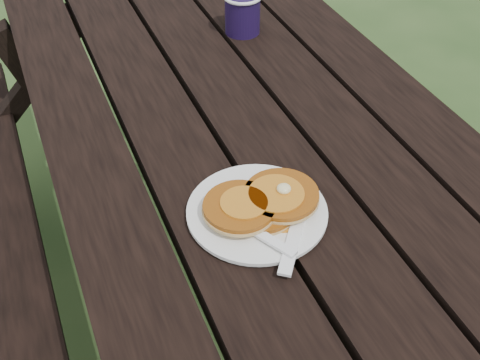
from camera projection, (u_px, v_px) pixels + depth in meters
name	position (u px, v px, depth m)	size (l,w,h in m)	color
ground	(239.00, 329.00, 1.67)	(60.00, 60.00, 0.00)	#27401B
picnic_table	(239.00, 238.00, 1.43)	(1.36, 1.80, 0.75)	black
plate	(257.00, 212.00, 0.94)	(0.22, 0.22, 0.01)	white
pancake_stack	(262.00, 202.00, 0.93)	(0.19, 0.12, 0.04)	#9A5011
knife	(296.00, 230.00, 0.90)	(0.02, 0.18, 0.01)	white
fork	(265.00, 237.00, 0.89)	(0.03, 0.16, 0.01)	white
coffee_cup	(242.00, 11.00, 1.36)	(0.09, 0.09, 0.09)	#1A0D33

